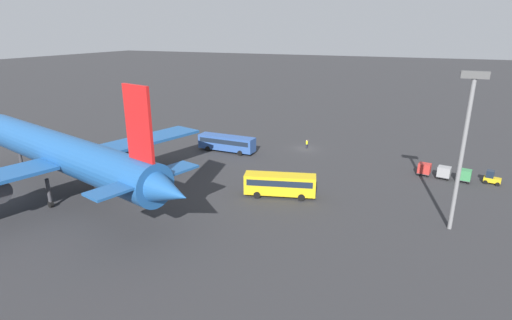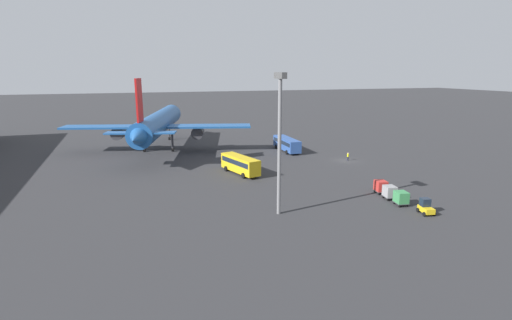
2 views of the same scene
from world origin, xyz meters
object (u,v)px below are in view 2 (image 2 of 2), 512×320
Objects in this scene: worker_person at (348,157)px; shuttle_bus_near at (287,143)px; cargo_cart_green at (401,197)px; baggage_tug at (426,207)px; cargo_cart_grey at (390,192)px; shuttle_bus_far at (240,163)px; airplane at (158,123)px; cargo_cart_red at (381,186)px.

shuttle_bus_near is at bearing 31.48° from worker_person.
cargo_cart_green is at bearing 163.53° from worker_person.
baggage_tug is 6.92m from cargo_cart_grey.
cargo_cart_grey is (2.96, -0.24, 0.00)m from cargo_cart_green.
shuttle_bus_near is at bearing -59.33° from shuttle_bus_far.
shuttle_bus_far reaches higher than cargo_cart_grey.
airplane is 31.41m from shuttle_bus_near.
shuttle_bus_far reaches higher than cargo_cart_red.
airplane reaches higher than cargo_cart_green.
shuttle_bus_near is 1.10× the size of shuttle_bus_far.
shuttle_bus_far is at bearing 97.75° from worker_person.
cargo_cart_grey is (-21.97, -17.18, -0.78)m from shuttle_bus_far.
cargo_cart_red is (-22.45, 7.65, 0.32)m from worker_person.
cargo_cart_red is (2.96, -0.50, 0.00)m from cargo_cart_grey.
airplane is 30.91m from shuttle_bus_far.
airplane is at bearing 8.67° from shuttle_bus_far.
shuttle_bus_far reaches higher than baggage_tug.
baggage_tug is at bearing -136.72° from airplane.
cargo_cart_red is (9.84, 0.24, 0.25)m from baggage_tug.
baggage_tug is at bearing -163.42° from shuttle_bus_far.
cargo_cart_red is at bearing 12.79° from baggage_tug.
cargo_cart_red is at bearing 161.19° from worker_person.
shuttle_bus_far is (-27.93, -12.40, -4.68)m from airplane.
shuttle_bus_far reaches higher than worker_person.
shuttle_bus_near is at bearing -94.71° from airplane.
shuttle_bus_far is 25.97m from cargo_cart_red.
airplane is 64.61m from baggage_tug.
cargo_cart_grey is at bearing -178.32° from shuttle_bus_near.
cargo_cart_green is at bearing -135.78° from airplane.
cargo_cart_green is 2.97m from cargo_cart_grey.
airplane is at bearing 29.03° from cargo_cart_green.
cargo_cart_red is (-46.93, -30.07, -5.46)m from airplane.
airplane is at bearing 32.65° from cargo_cart_red.
cargo_cart_red is at bearing -132.17° from airplane.
cargo_cart_green is 1.00× the size of cargo_cart_grey.
baggage_tug is at bearing -178.60° from cargo_cart_red.
cargo_cart_red is (-19.01, -17.67, -0.78)m from shuttle_bus_far.
cargo_cart_green is 5.96m from cargo_cart_red.
cargo_cart_grey is at bearing 17.51° from baggage_tug.
shuttle_bus_far is at bearing 38.03° from cargo_cart_grey.
worker_person is at bearing -97.52° from shuttle_bus_far.
worker_person is at bearing -1.54° from baggage_tug.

